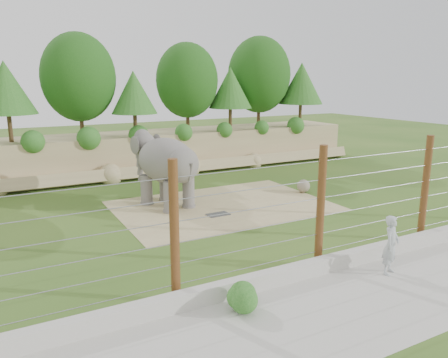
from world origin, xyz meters
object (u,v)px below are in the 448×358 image
elephant (167,171)px  zookeeper (391,245)px  stone_ball (303,186)px  barrier_fence (321,207)px

elephant → zookeeper: elephant is taller
elephant → stone_ball: elephant is taller
elephant → stone_ball: size_ratio=6.12×
zookeeper → elephant: bearing=84.2°
barrier_fence → elephant: bearing=101.8°
stone_ball → barrier_fence: (-5.50, -7.70, 1.63)m
elephant → zookeeper: (3.41, -10.35, -0.77)m
barrier_fence → stone_ball: bearing=54.5°
stone_ball → barrier_fence: bearing=-125.5°
elephant → barrier_fence: barrier_fence is taller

